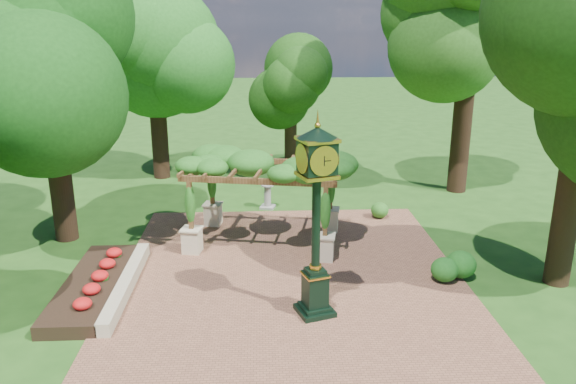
{
  "coord_description": "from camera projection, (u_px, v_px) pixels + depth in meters",
  "views": [
    {
      "loc": [
        -0.82,
        -13.83,
        7.24
      ],
      "look_at": [
        0.0,
        2.5,
        2.2
      ],
      "focal_mm": 35.0,
      "sensor_mm": 36.0,
      "label": 1
    }
  ],
  "objects": [
    {
      "name": "brick_plaza",
      "position": [
        291.0,
        279.0,
        16.32
      ],
      "size": [
        10.0,
        12.0,
        0.04
      ],
      "primitive_type": "cube",
      "color": "brown",
      "rests_on": "ground"
    },
    {
      "name": "tree_north",
      "position": [
        291.0,
        80.0,
        26.61
      ],
      "size": [
        3.15,
        3.15,
        6.6
      ],
      "color": "#372316",
      "rests_on": "ground"
    },
    {
      "name": "shrub_back",
      "position": [
        380.0,
        210.0,
        21.2
      ],
      "size": [
        0.85,
        0.85,
        0.6
      ],
      "primitive_type": "ellipsoid",
      "rotation": [
        0.0,
        0.0,
        -0.34
      ],
      "color": "#2A631C",
      "rests_on": "brick_plaza"
    },
    {
      "name": "border_wall",
      "position": [
        126.0,
        284.0,
        15.57
      ],
      "size": [
        0.35,
        5.0,
        0.4
      ],
      "primitive_type": "cube",
      "color": "#C6B793",
      "rests_on": "ground"
    },
    {
      "name": "pergola",
      "position": [
        264.0,
        169.0,
        18.35
      ],
      "size": [
        5.44,
        3.97,
        3.12
      ],
      "rotation": [
        0.0,
        0.0,
        -0.19
      ],
      "color": "beige",
      "rests_on": "brick_plaza"
    },
    {
      "name": "pedestal_clock",
      "position": [
        316.0,
        205.0,
        13.53
      ],
      "size": [
        1.23,
        1.23,
        4.93
      ],
      "rotation": [
        0.0,
        0.0,
        0.32
      ],
      "color": "black",
      "rests_on": "brick_plaza"
    },
    {
      "name": "flower_bed",
      "position": [
        94.0,
        286.0,
        15.53
      ],
      "size": [
        1.5,
        5.0,
        0.36
      ],
      "primitive_type": "cube",
      "color": "red",
      "rests_on": "ground"
    },
    {
      "name": "shrub_front",
      "position": [
        445.0,
        270.0,
        16.03
      ],
      "size": [
        0.97,
        0.97,
        0.7
      ],
      "primitive_type": "ellipsoid",
      "rotation": [
        0.0,
        0.0,
        0.28
      ],
      "color": "#1D5B1A",
      "rests_on": "brick_plaza"
    },
    {
      "name": "sundial",
      "position": [
        268.0,
        198.0,
        22.37
      ],
      "size": [
        0.67,
        0.67,
        0.98
      ],
      "rotation": [
        0.0,
        0.0,
        -0.27
      ],
      "color": "#989890",
      "rests_on": "ground"
    },
    {
      "name": "tree_west_far",
      "position": [
        154.0,
        49.0,
        25.16
      ],
      "size": [
        5.32,
        5.32,
        8.65
      ],
      "color": "black",
      "rests_on": "ground"
    },
    {
      "name": "tree_east_far",
      "position": [
        473.0,
        8.0,
        22.52
      ],
      "size": [
        4.92,
        4.92,
        11.22
      ],
      "color": "#321E13",
      "rests_on": "ground"
    },
    {
      "name": "tree_west_near",
      "position": [
        45.0,
        58.0,
        17.56
      ],
      "size": [
        5.26,
        5.26,
        8.86
      ],
      "color": "#301D13",
      "rests_on": "ground"
    },
    {
      "name": "shrub_mid",
      "position": [
        461.0,
        264.0,
        16.27
      ],
      "size": [
        1.13,
        1.13,
        0.8
      ],
      "primitive_type": "ellipsoid",
      "rotation": [
        0.0,
        0.0,
        -0.34
      ],
      "color": "#1D5A19",
      "rests_on": "brick_plaza"
    },
    {
      "name": "ground",
      "position": [
        293.0,
        295.0,
        15.37
      ],
      "size": [
        120.0,
        120.0,
        0.0
      ],
      "primitive_type": "plane",
      "color": "#1E4714",
      "rests_on": "ground"
    }
  ]
}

